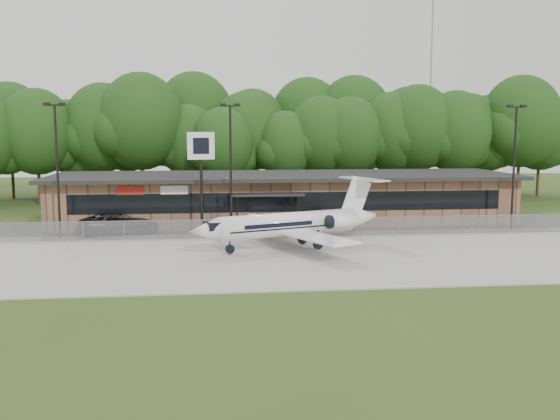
{
  "coord_description": "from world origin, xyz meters",
  "views": [
    {
      "loc": [
        -6.44,
        -31.83,
        8.29
      ],
      "look_at": [
        -1.65,
        12.0,
        2.55
      ],
      "focal_mm": 40.0,
      "sensor_mm": 36.0,
      "label": 1
    }
  ],
  "objects": [
    {
      "name": "light_pole_right",
      "position": [
        18.0,
        16.5,
        5.98
      ],
      "size": [
        1.55,
        0.3,
        10.23
      ],
      "color": "black",
      "rests_on": "ground"
    },
    {
      "name": "terminal",
      "position": [
        -0.0,
        23.94,
        2.18
      ],
      "size": [
        41.0,
        11.65,
        4.3
      ],
      "color": "#8C6546",
      "rests_on": "ground"
    },
    {
      "name": "pole_sign",
      "position": [
        -7.28,
        16.8,
        6.16
      ],
      "size": [
        2.12,
        0.67,
        8.06
      ],
      "rotation": [
        0.0,
        0.0,
        0.21
      ],
      "color": "black",
      "rests_on": "ground"
    },
    {
      "name": "parking_lot",
      "position": [
        0.0,
        19.5,
        0.03
      ],
      "size": [
        50.0,
        9.0,
        0.06
      ],
      "primitive_type": "cube",
      "color": "#383835",
      "rests_on": "ground"
    },
    {
      "name": "apron",
      "position": [
        0.0,
        8.0,
        0.04
      ],
      "size": [
        64.0,
        18.0,
        0.08
      ],
      "primitive_type": "cube",
      "color": "#9E9B93",
      "rests_on": "ground"
    },
    {
      "name": "treeline",
      "position": [
        0.0,
        42.0,
        7.5
      ],
      "size": [
        72.0,
        12.0,
        15.0
      ],
      "primitive_type": null,
      "color": "#1D3711",
      "rests_on": "ground"
    },
    {
      "name": "radio_mast",
      "position": [
        22.0,
        48.0,
        12.5
      ],
      "size": [
        0.2,
        0.2,
        25.0
      ],
      "primitive_type": "cylinder",
      "color": "gray",
      "rests_on": "ground"
    },
    {
      "name": "light_pole_mid",
      "position": [
        -5.0,
        16.5,
        5.98
      ],
      "size": [
        1.55,
        0.3,
        10.23
      ],
      "color": "black",
      "rests_on": "ground"
    },
    {
      "name": "business_jet",
      "position": [
        -0.88,
        10.33,
        1.74
      ],
      "size": [
        14.22,
        12.71,
        4.86
      ],
      "rotation": [
        0.0,
        0.0,
        0.36
      ],
      "color": "white",
      "rests_on": "ground"
    },
    {
      "name": "fence",
      "position": [
        0.0,
        15.0,
        0.78
      ],
      "size": [
        46.0,
        0.04,
        1.52
      ],
      "color": "gray",
      "rests_on": "ground"
    },
    {
      "name": "light_pole_left",
      "position": [
        -18.0,
        16.5,
        5.98
      ],
      "size": [
        1.55,
        0.3,
        10.23
      ],
      "color": "black",
      "rests_on": "ground"
    },
    {
      "name": "ground",
      "position": [
        0.0,
        0.0,
        0.0
      ],
      "size": [
        160.0,
        160.0,
        0.0
      ],
      "primitive_type": "plane",
      "color": "#314719",
      "rests_on": "ground"
    },
    {
      "name": "suv",
      "position": [
        -13.8,
        17.88,
        0.87
      ],
      "size": [
        6.64,
        3.86,
        1.74
      ],
      "primitive_type": "imported",
      "rotation": [
        0.0,
        0.0,
        1.73
      ],
      "color": "#2C2C2E",
      "rests_on": "ground"
    }
  ]
}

